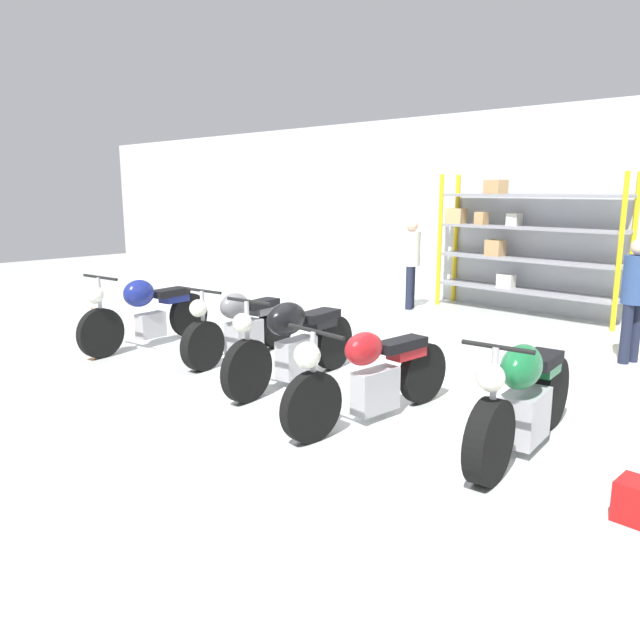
# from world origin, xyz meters

# --- Properties ---
(ground_plane) EXTENTS (30.00, 30.00, 0.00)m
(ground_plane) POSITION_xyz_m (0.00, 0.00, 0.00)
(ground_plane) COLOR silver
(back_wall) EXTENTS (30.00, 0.08, 3.60)m
(back_wall) POSITION_xyz_m (0.00, 6.05, 1.80)
(back_wall) COLOR silver
(back_wall) RESTS_ON ground_plane
(shelving_rack) EXTENTS (3.36, 0.63, 2.45)m
(shelving_rack) POSITION_xyz_m (-0.27, 5.67, 1.31)
(shelving_rack) COLOR yellow
(shelving_rack) RESTS_ON ground_plane
(motorcycle_blue) EXTENTS (0.71, 2.17, 1.08)m
(motorcycle_blue) POSITION_xyz_m (-2.79, -0.26, 0.52)
(motorcycle_blue) COLOR black
(motorcycle_blue) RESTS_ON ground_plane
(motorcycle_grey) EXTENTS (0.62, 2.01, 1.00)m
(motorcycle_grey) POSITION_xyz_m (-1.36, 0.31, 0.43)
(motorcycle_grey) COLOR black
(motorcycle_grey) RESTS_ON ground_plane
(motorcycle_black) EXTENTS (0.62, 2.20, 1.08)m
(motorcycle_black) POSITION_xyz_m (-0.06, 0.03, 0.50)
(motorcycle_black) COLOR black
(motorcycle_black) RESTS_ON ground_plane
(motorcycle_red) EXTENTS (0.70, 2.18, 1.01)m
(motorcycle_red) POSITION_xyz_m (1.32, -0.25, 0.46)
(motorcycle_red) COLOR black
(motorcycle_red) RESTS_ON ground_plane
(motorcycle_green) EXTENTS (0.59, 2.13, 1.07)m
(motorcycle_green) POSITION_xyz_m (2.69, 0.10, 0.46)
(motorcycle_green) COLOR black
(motorcycle_green) RESTS_ON ground_plane
(person_browsing) EXTENTS (0.40, 0.40, 1.59)m
(person_browsing) POSITION_xyz_m (2.35, 3.67, 0.93)
(person_browsing) COLOR #1E2338
(person_browsing) RESTS_ON ground_plane
(person_near_rack) EXTENTS (0.42, 0.42, 1.65)m
(person_near_rack) POSITION_xyz_m (-1.88, 4.69, 0.97)
(person_near_rack) COLOR #1E2338
(person_near_rack) RESTS_ON ground_plane
(traffic_cone) EXTENTS (0.32, 0.32, 0.55)m
(traffic_cone) POSITION_xyz_m (-3.49, -0.70, 0.28)
(traffic_cone) COLOR orange
(traffic_cone) RESTS_ON ground_plane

